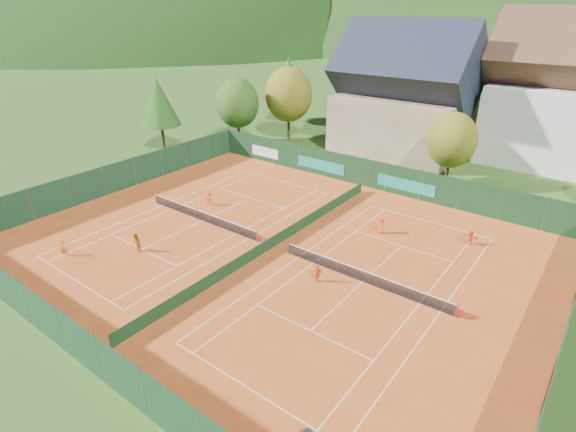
# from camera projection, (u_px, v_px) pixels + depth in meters

# --- Properties ---
(ground) EXTENTS (600.00, 600.00, 0.00)m
(ground) POSITION_uv_depth(u_px,v_px,m) (273.00, 248.00, 35.42)
(ground) COLOR #2C4F18
(ground) RESTS_ON ground
(clay_pad) EXTENTS (40.00, 32.00, 0.01)m
(clay_pad) POSITION_uv_depth(u_px,v_px,m) (273.00, 247.00, 35.41)
(clay_pad) COLOR #B94A1B
(clay_pad) RESTS_ON ground
(court_markings_left) EXTENTS (11.03, 23.83, 0.00)m
(court_markings_left) POSITION_uv_depth(u_px,v_px,m) (202.00, 221.00, 39.75)
(court_markings_left) COLOR white
(court_markings_left) RESTS_ON ground
(court_markings_right) EXTENTS (11.03, 23.83, 0.00)m
(court_markings_right) POSITION_uv_depth(u_px,v_px,m) (363.00, 282.00, 31.06)
(court_markings_right) COLOR white
(court_markings_right) RESTS_ON ground
(tennis_net_left) EXTENTS (13.30, 0.10, 1.02)m
(tennis_net_left) POSITION_uv_depth(u_px,v_px,m) (203.00, 216.00, 39.46)
(tennis_net_left) COLOR #59595B
(tennis_net_left) RESTS_ON ground
(tennis_net_right) EXTENTS (13.30, 0.10, 1.02)m
(tennis_net_right) POSITION_uv_depth(u_px,v_px,m) (365.00, 276.00, 30.76)
(tennis_net_right) COLOR #59595B
(tennis_net_right) RESTS_ON ground
(court_divider) EXTENTS (0.03, 28.80, 1.00)m
(court_divider) POSITION_uv_depth(u_px,v_px,m) (273.00, 242.00, 35.20)
(court_divider) COLOR #14381C
(court_divider) RESTS_ON ground
(fence_north) EXTENTS (40.00, 0.10, 3.00)m
(fence_north) POSITION_uv_depth(u_px,v_px,m) (366.00, 173.00, 46.55)
(fence_north) COLOR #123218
(fence_north) RESTS_ON ground
(fence_south) EXTENTS (40.00, 0.04, 3.00)m
(fence_south) POSITION_uv_depth(u_px,v_px,m) (79.00, 344.00, 23.24)
(fence_south) COLOR #14371C
(fence_south) RESTS_ON ground
(fence_west) EXTENTS (0.04, 32.00, 3.00)m
(fence_west) POSITION_uv_depth(u_px,v_px,m) (119.00, 176.00, 45.63)
(fence_west) COLOR #153B23
(fence_west) RESTS_ON ground
(fence_east) EXTENTS (0.09, 32.00, 3.00)m
(fence_east) POSITION_uv_depth(u_px,v_px,m) (565.00, 334.00, 23.94)
(fence_east) COLOR #143920
(fence_east) RESTS_ON ground
(chalet) EXTENTS (16.20, 12.00, 16.00)m
(chalet) POSITION_uv_depth(u_px,v_px,m) (404.00, 99.00, 55.80)
(chalet) COLOR tan
(chalet) RESTS_ON ground
(tree_west_front) EXTENTS (5.72, 5.72, 8.69)m
(tree_west_front) POSITION_uv_depth(u_px,v_px,m) (237.00, 103.00, 59.45)
(tree_west_front) COLOR #433018
(tree_west_front) RESTS_ON ground
(tree_west_mid) EXTENTS (6.44, 6.44, 9.78)m
(tree_west_mid) POSITION_uv_depth(u_px,v_px,m) (289.00, 95.00, 61.31)
(tree_west_mid) COLOR #4C2E1B
(tree_west_mid) RESTS_ON ground
(tree_west_back) EXTENTS (5.60, 5.60, 10.00)m
(tree_west_back) POSITION_uv_depth(u_px,v_px,m) (289.00, 78.00, 70.04)
(tree_west_back) COLOR #4D2B1B
(tree_west_back) RESTS_ON ground
(tree_center) EXTENTS (5.01, 5.01, 7.60)m
(tree_center) POSITION_uv_depth(u_px,v_px,m) (452.00, 140.00, 45.97)
(tree_center) COLOR #452B18
(tree_center) RESTS_ON ground
(tree_west_side) EXTENTS (5.04, 5.04, 9.00)m
(tree_west_side) POSITION_uv_depth(u_px,v_px,m) (159.00, 102.00, 56.66)
(tree_west_side) COLOR #4D301B
(tree_west_side) RESTS_ON ground
(loose_ball_0) EXTENTS (0.07, 0.07, 0.07)m
(loose_ball_0) POSITION_uv_depth(u_px,v_px,m) (137.00, 248.00, 35.26)
(loose_ball_0) COLOR #CCD833
(loose_ball_0) RESTS_ON ground
(loose_ball_1) EXTENTS (0.07, 0.07, 0.07)m
(loose_ball_1) POSITION_uv_depth(u_px,v_px,m) (195.00, 344.00, 25.40)
(loose_ball_1) COLOR #CCD833
(loose_ball_1) RESTS_ON ground
(loose_ball_2) EXTENTS (0.07, 0.07, 0.07)m
(loose_ball_2) POSITION_uv_depth(u_px,v_px,m) (317.00, 231.00, 37.83)
(loose_ball_2) COLOR #CCD833
(loose_ball_2) RESTS_ON ground
(loose_ball_3) EXTENTS (0.07, 0.07, 0.07)m
(loose_ball_3) POSITION_uv_depth(u_px,v_px,m) (291.00, 189.00, 46.39)
(loose_ball_3) COLOR #CCD833
(loose_ball_3) RESTS_ON ground
(player_left_near) EXTENTS (0.57, 0.56, 1.33)m
(player_left_near) POSITION_uv_depth(u_px,v_px,m) (63.00, 248.00, 34.01)
(player_left_near) COLOR orange
(player_left_near) RESTS_ON ground
(player_left_mid) EXTENTS (0.92, 0.83, 1.55)m
(player_left_mid) POSITION_uv_depth(u_px,v_px,m) (136.00, 243.00, 34.51)
(player_left_mid) COLOR #CD5B12
(player_left_mid) RESTS_ON ground
(player_left_far) EXTENTS (0.87, 0.53, 1.32)m
(player_left_far) POSITION_uv_depth(u_px,v_px,m) (209.00, 199.00, 42.57)
(player_left_far) COLOR #E84914
(player_left_far) RESTS_ON ground
(player_right_near) EXTENTS (0.82, 0.52, 1.29)m
(player_right_near) POSITION_uv_depth(u_px,v_px,m) (317.00, 274.00, 30.84)
(player_right_near) COLOR #DC5513
(player_right_near) RESTS_ON ground
(player_right_far_a) EXTENTS (0.75, 0.51, 1.47)m
(player_right_far_a) POSITION_uv_depth(u_px,v_px,m) (381.00, 225.00, 37.33)
(player_right_far_a) COLOR #FE5A16
(player_right_far_a) RESTS_ON ground
(player_right_far_b) EXTENTS (1.19, 0.44, 1.27)m
(player_right_far_b) POSITION_uv_depth(u_px,v_px,m) (470.00, 237.00, 35.59)
(player_right_far_b) COLOR #FF5E16
(player_right_far_b) RESTS_ON ground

